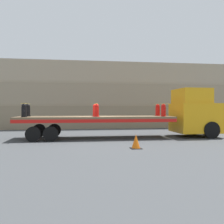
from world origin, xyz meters
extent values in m
plane|color=#3F4244|center=(0.00, 0.00, 0.00)|extent=(120.00, 120.00, 0.00)
cube|color=#84755B|center=(0.00, 8.34, 1.04)|extent=(60.00, 3.00, 2.08)
cube|color=gray|center=(0.00, 8.49, 3.12)|extent=(60.00, 3.00, 2.08)
cube|color=tan|center=(0.00, 8.64, 5.19)|extent=(60.00, 3.00, 2.08)
cube|color=orange|center=(6.65, 0.00, 1.25)|extent=(2.75, 2.53, 1.92)
cube|color=orange|center=(6.38, 0.00, 2.70)|extent=(1.92, 2.33, 0.96)
cube|color=black|center=(7.41, 0.00, 1.64)|extent=(1.10, 2.23, 1.08)
cylinder|color=black|center=(7.13, -1.20, 0.53)|extent=(1.06, 0.28, 1.06)
cylinder|color=black|center=(7.13, 1.20, 0.53)|extent=(1.06, 0.28, 1.06)
cube|color=brown|center=(0.00, 0.00, 1.32)|extent=(9.69, 2.57, 0.12)
cube|color=red|center=(0.00, -1.24, 1.15)|extent=(9.69, 0.08, 0.20)
cube|color=red|center=(0.00, 1.24, 1.15)|extent=(9.69, 0.08, 0.20)
cylinder|color=black|center=(-2.67, -1.18, 0.43)|extent=(0.86, 0.30, 0.86)
cylinder|color=black|center=(-2.67, 1.18, 0.43)|extent=(0.86, 0.30, 0.86)
cylinder|color=black|center=(-3.63, -1.18, 0.43)|extent=(0.86, 0.30, 0.86)
cylinder|color=black|center=(-3.63, 1.18, 0.43)|extent=(0.86, 0.30, 0.86)
cylinder|color=black|center=(-4.25, -0.56, 1.39)|extent=(0.37, 0.37, 0.03)
cylinder|color=black|center=(-4.25, -0.56, 1.67)|extent=(0.30, 0.30, 0.59)
sphere|color=black|center=(-4.25, -0.56, 2.03)|extent=(0.28, 0.28, 0.28)
cylinder|color=black|center=(-4.25, -0.77, 1.74)|extent=(0.13, 0.12, 0.13)
cylinder|color=black|center=(-4.25, -0.36, 1.74)|extent=(0.13, 0.12, 0.13)
cylinder|color=black|center=(-4.25, 0.56, 1.39)|extent=(0.37, 0.37, 0.03)
cylinder|color=black|center=(-4.25, 0.56, 1.67)|extent=(0.30, 0.30, 0.59)
sphere|color=black|center=(-4.25, 0.56, 2.03)|extent=(0.28, 0.28, 0.28)
cylinder|color=black|center=(-4.25, 0.36, 1.74)|extent=(0.13, 0.12, 0.13)
cylinder|color=black|center=(-4.25, 0.77, 1.74)|extent=(0.13, 0.12, 0.13)
cylinder|color=red|center=(0.00, -0.56, 1.39)|extent=(0.37, 0.37, 0.03)
cylinder|color=red|center=(0.00, -0.56, 1.67)|extent=(0.30, 0.30, 0.59)
sphere|color=red|center=(0.00, -0.56, 2.03)|extent=(0.28, 0.28, 0.28)
cylinder|color=red|center=(0.00, -0.77, 1.74)|extent=(0.13, 0.12, 0.13)
cylinder|color=red|center=(0.00, -0.36, 1.74)|extent=(0.13, 0.12, 0.13)
cylinder|color=red|center=(0.00, 0.56, 1.39)|extent=(0.37, 0.37, 0.03)
cylinder|color=red|center=(0.00, 0.56, 1.67)|extent=(0.30, 0.30, 0.59)
sphere|color=red|center=(0.00, 0.56, 2.03)|extent=(0.28, 0.28, 0.28)
cylinder|color=red|center=(0.00, 0.36, 1.74)|extent=(0.13, 0.12, 0.13)
cylinder|color=red|center=(0.00, 0.77, 1.74)|extent=(0.13, 0.12, 0.13)
cylinder|color=red|center=(4.25, -0.56, 1.39)|extent=(0.37, 0.37, 0.03)
cylinder|color=red|center=(4.25, -0.56, 1.67)|extent=(0.30, 0.30, 0.59)
sphere|color=red|center=(4.25, -0.56, 2.03)|extent=(0.28, 0.28, 0.28)
cylinder|color=red|center=(4.25, -0.77, 1.74)|extent=(0.13, 0.12, 0.13)
cylinder|color=red|center=(4.25, -0.36, 1.74)|extent=(0.13, 0.12, 0.13)
cylinder|color=red|center=(4.25, 0.56, 1.39)|extent=(0.37, 0.37, 0.03)
cylinder|color=red|center=(4.25, 0.56, 1.67)|extent=(0.30, 0.30, 0.59)
sphere|color=red|center=(4.25, 0.56, 2.03)|extent=(0.28, 0.28, 0.28)
cylinder|color=red|center=(4.25, 0.36, 1.74)|extent=(0.13, 0.12, 0.13)
cylinder|color=red|center=(4.25, 0.77, 1.74)|extent=(0.13, 0.12, 0.13)
cube|color=yellow|center=(-4.25, 0.00, 2.17)|extent=(0.05, 2.77, 0.01)
cube|color=yellow|center=(0.00, 0.00, 2.17)|extent=(0.05, 2.77, 0.01)
cube|color=yellow|center=(4.25, 0.00, 2.17)|extent=(0.05, 2.77, 0.01)
cube|color=black|center=(1.56, -4.30, 0.01)|extent=(0.52, 0.52, 0.03)
cone|color=orange|center=(1.56, -4.30, 0.35)|extent=(0.40, 0.40, 0.64)
camera|label=1|loc=(-1.21, -15.71, 1.92)|focal=40.00mm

